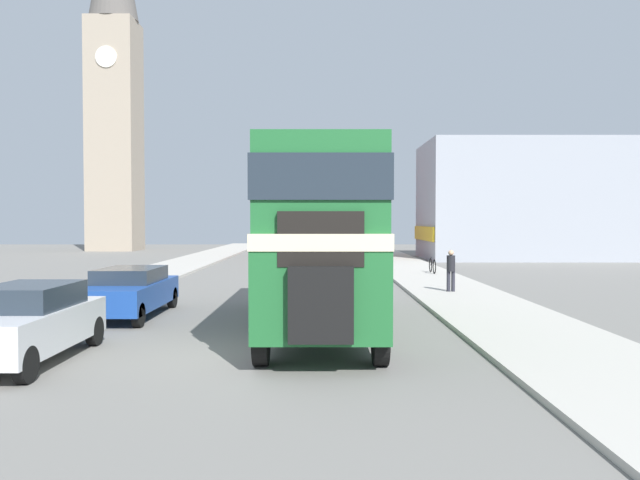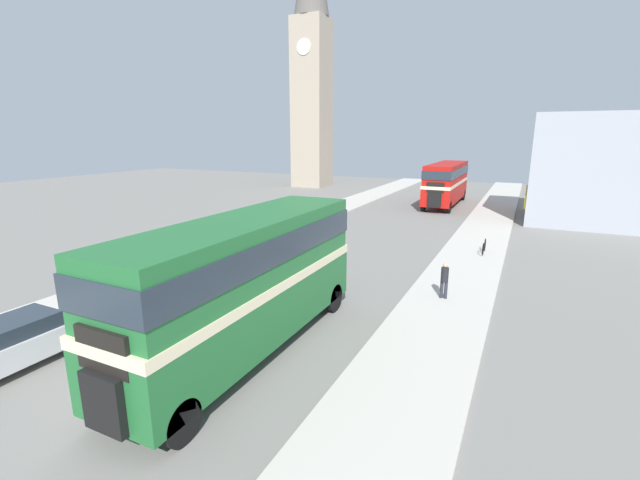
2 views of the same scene
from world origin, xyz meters
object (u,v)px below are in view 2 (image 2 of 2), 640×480
object	(u,v)px
double_decker_bus	(246,275)
car_parked_near	(12,344)
bus_distant	(446,180)
church_tower	(312,49)
pedestrian_walking	(444,278)
car_parked_mid	(165,286)
bicycle_on_pavement	(484,247)

from	to	relation	value
double_decker_bus	car_parked_near	size ratio (longest dim) A/B	2.54
car_parked_near	bus_distant	bearing A→B (deg)	80.68
church_tower	car_parked_near	bearing A→B (deg)	-73.82
car_parked_near	church_tower	world-z (taller)	church_tower
pedestrian_walking	church_tower	bearing A→B (deg)	124.47
bus_distant	car_parked_mid	bearing A→B (deg)	-100.63
bicycle_on_pavement	church_tower	xyz separation A→B (m)	(-24.56, 26.40, 16.89)
bus_distant	church_tower	xyz separation A→B (m)	(-19.25, 8.93, 14.92)
bus_distant	bicycle_on_pavement	distance (m)	18.36
bus_distant	double_decker_bus	bearing A→B (deg)	-90.57
bus_distant	car_parked_near	xyz separation A→B (m)	(-6.02, -36.68, -1.68)
car_parked_near	bicycle_on_pavement	bearing A→B (deg)	59.46
double_decker_bus	pedestrian_walking	distance (m)	8.75
car_parked_near	church_tower	bearing A→B (deg)	106.18
pedestrian_walking	church_tower	distance (m)	45.07
church_tower	bus_distant	bearing A→B (deg)	-24.90
car_parked_mid	bus_distant	bearing A→B (deg)	79.37
bus_distant	pedestrian_walking	bearing A→B (deg)	-80.03
double_decker_bus	pedestrian_walking	size ratio (longest dim) A/B	6.77
bus_distant	car_parked_near	world-z (taller)	bus_distant
pedestrian_walking	car_parked_mid	bearing A→B (deg)	-153.04
double_decker_bus	pedestrian_walking	xyz separation A→B (m)	(4.84, 7.12, -1.60)
bus_distant	pedestrian_walking	xyz separation A→B (m)	(4.51, -25.68, -1.47)
bus_distant	car_parked_mid	xyz separation A→B (m)	(-5.80, -30.92, -1.72)
double_decker_bus	car_parked_mid	world-z (taller)	double_decker_bus
car_parked_near	car_parked_mid	distance (m)	5.76
car_parked_near	bicycle_on_pavement	size ratio (longest dim) A/B	2.33
pedestrian_walking	bus_distant	bearing A→B (deg)	99.97
bus_distant	car_parked_near	distance (m)	37.21
church_tower	bicycle_on_pavement	bearing A→B (deg)	-47.06
car_parked_near	church_tower	xyz separation A→B (m)	(-13.23, 45.61, 16.60)
car_parked_mid	double_decker_bus	bearing A→B (deg)	-18.84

